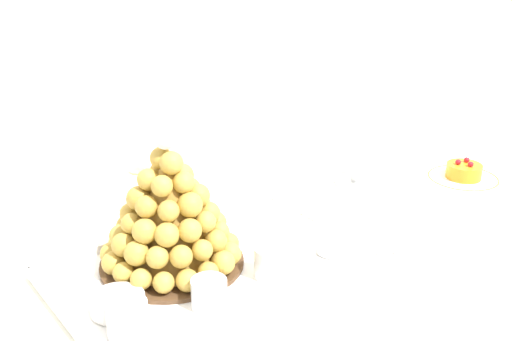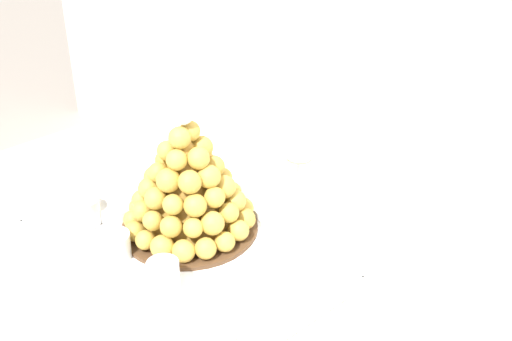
{
  "view_description": "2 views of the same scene",
  "coord_description": "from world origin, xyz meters",
  "views": [
    {
      "loc": [
        -0.72,
        -0.86,
        1.32
      ],
      "look_at": [
        -0.05,
        0.03,
        0.87
      ],
      "focal_mm": 42.69,
      "sensor_mm": 36.0,
      "label": 1
    },
    {
      "loc": [
        0.61,
        -0.59,
        1.47
      ],
      "look_at": [
        -0.11,
        0.05,
        0.92
      ],
      "focal_mm": 45.8,
      "sensor_mm": 36.0,
      "label": 2
    }
  ],
  "objects": [
    {
      "name": "buffet_table",
      "position": [
        0.0,
        0.0,
        0.65
      ],
      "size": [
        1.66,
        0.9,
        0.73
      ],
      "color": "brown",
      "rests_on": "ground_plane"
    },
    {
      "name": "serving_tray",
      "position": [
        -0.2,
        -0.05,
        0.74
      ],
      "size": [
        0.57,
        0.37,
        0.02
      ],
      "color": "white",
      "rests_on": "buffet_table"
    },
    {
      "name": "croquembouche",
      "position": [
        -0.25,
        0.01,
        0.84
      ],
      "size": [
        0.26,
        0.26,
        0.26
      ],
      "color": "#4C331E",
      "rests_on": "serving_tray"
    },
    {
      "name": "dessert_cup_left",
      "position": [
        -0.41,
        -0.13,
        0.76
      ],
      "size": [
        0.06,
        0.06,
        0.05
      ],
      "color": "silver",
      "rests_on": "serving_tray"
    },
    {
      "name": "dessert_cup_mid_left",
      "position": [
        -0.27,
        -0.14,
        0.76
      ],
      "size": [
        0.06,
        0.06,
        0.05
      ],
      "color": "silver",
      "rests_on": "serving_tray"
    },
    {
      "name": "dessert_cup_centre",
      "position": [
        -0.14,
        -0.13,
        0.77
      ],
      "size": [
        0.06,
        0.06,
        0.06
      ],
      "color": "silver",
      "rests_on": "serving_tray"
    },
    {
      "name": "dessert_cup_mid_right",
      "position": [
        0.01,
        -0.13,
        0.77
      ],
      "size": [
        0.06,
        0.06,
        0.06
      ],
      "color": "silver",
      "rests_on": "serving_tray"
    },
    {
      "name": "creme_brulee_ramekin",
      "position": [
        -0.4,
        -0.06,
        0.75
      ],
      "size": [
        0.09,
        0.09,
        0.03
      ],
      "color": "white",
      "rests_on": "serving_tray"
    },
    {
      "name": "macaron_goblet",
      "position": [
        0.31,
        0.09,
        0.89
      ],
      "size": [
        0.11,
        0.11,
        0.26
      ],
      "color": "white",
      "rests_on": "buffet_table"
    },
    {
      "name": "wine_glass",
      "position": [
        -0.19,
        0.25,
        0.86
      ],
      "size": [
        0.08,
        0.08,
        0.17
      ],
      "color": "silver",
      "rests_on": "buffet_table"
    }
  ]
}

